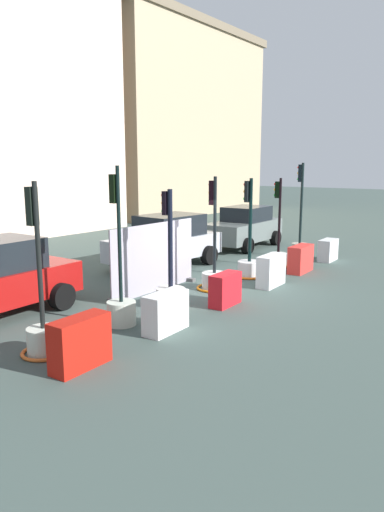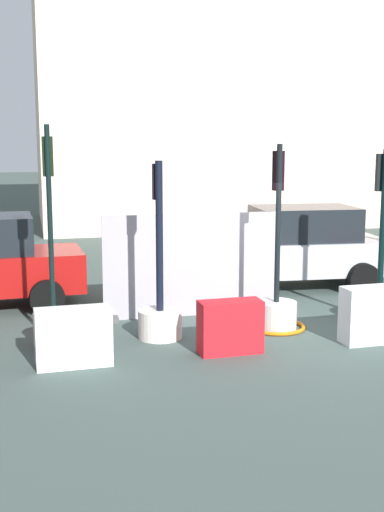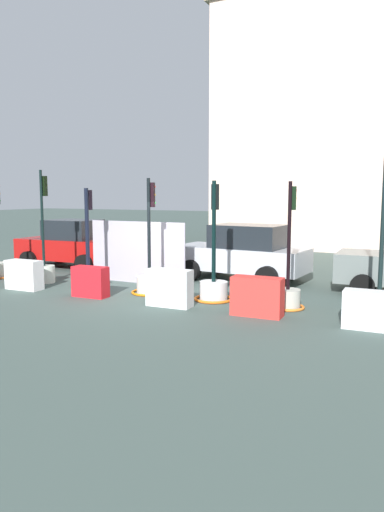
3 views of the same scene
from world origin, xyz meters
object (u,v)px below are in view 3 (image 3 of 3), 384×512
Objects in this scene: car_red_compact at (72,245)px; car_silver_hatchback at (243,253)px; construction_barrier_1 at (24,275)px; construction_barrier_3 at (170,288)px; traffic_light_2 at (88,270)px; traffic_light_6 at (380,293)px; traffic_light_1 at (44,264)px; construction_barrier_5 at (368,310)px; construction_barrier_4 at (257,296)px; construction_barrier_2 at (90,282)px; traffic_light_5 at (288,288)px; traffic_light_4 at (214,284)px; traffic_light_3 at (150,278)px.

car_red_compact is 0.94× the size of car_silver_hatchback.
construction_barrier_1 is 0.25× the size of car_silver_hatchback.
construction_barrier_3 is at bearing -31.24° from car_red_compact.
traffic_light_2 is 0.82× the size of traffic_light_6.
construction_barrier_3 is (5.01, -1.04, -0.13)m from traffic_light_1.
traffic_light_1 reaches higher than car_red_compact.
traffic_light_6 reaches higher than construction_barrier_5.
construction_barrier_1 is 0.94× the size of construction_barrier_4.
construction_barrier_3 is (2.42, -0.01, 0.05)m from construction_barrier_2.
construction_barrier_3 is 4.19m from car_silver_hatchback.
traffic_light_5 is 2.20m from construction_barrier_5.
traffic_light_1 is 0.80× the size of car_silver_hatchback.
construction_barrier_5 is at bearing -94.58° from traffic_light_6.
traffic_light_6 reaches higher than traffic_light_4.
traffic_light_1 reaches higher than construction_barrier_2.
construction_barrier_4 reaches higher than construction_barrier_2.
traffic_light_6 is (5.92, 0.09, 0.12)m from traffic_light_3.
traffic_light_4 is at bearing -0.38° from traffic_light_3.
construction_barrier_3 is at bearing -94.11° from car_silver_hatchback.
traffic_light_5 is (3.88, -0.03, 0.06)m from traffic_light_3.
traffic_light_3 is at bearing 43.80° from construction_barrier_2.
traffic_light_1 reaches higher than traffic_light_4.
traffic_light_2 is at bearing -42.88° from car_red_compact.
traffic_light_2 is 2.90× the size of construction_barrier_5.
car_silver_hatchback is at bearing 62.84° from traffic_light_3.
traffic_light_1 is 2.79m from construction_barrier_2.
construction_barrier_1 is 0.97× the size of construction_barrier_3.
traffic_light_5 is (7.63, 0.05, -0.10)m from traffic_light_1.
traffic_light_3 is 0.78× the size of car_red_compact.
traffic_light_3 reaches higher than construction_barrier_2.
construction_barrier_5 is 0.23× the size of car_silver_hatchback.
traffic_light_1 is 3.05× the size of construction_barrier_3.
construction_barrier_4 is 0.27× the size of car_silver_hatchback.
traffic_light_2 is 1.81m from construction_barrier_1.
traffic_light_6 reaches higher than traffic_light_1.
car_silver_hatchback is at bearing 30.41° from traffic_light_1.
traffic_light_5 reaches higher than construction_barrier_5.
construction_barrier_1 is 1.12× the size of construction_barrier_2.
traffic_light_3 is 2.88× the size of construction_barrier_1.
traffic_light_3 reaches higher than traffic_light_4.
traffic_light_4 is 1.30m from construction_barrier_3.
construction_barrier_4 is 2.36m from construction_barrier_5.
car_silver_hatchback is (-4.36, 2.95, 0.34)m from traffic_light_6.
traffic_light_5 is (5.93, 0.05, -0.02)m from traffic_light_2.
traffic_light_2 reaches higher than construction_barrier_3.
traffic_light_4 is 4.03m from construction_barrier_5.
construction_barrier_3 is (-0.67, -1.11, 0.03)m from traffic_light_4.
traffic_light_1 is at bearing -179.36° from traffic_light_4.
traffic_light_3 is 0.73× the size of car_silver_hatchback.
traffic_light_5 is 2.04m from traffic_light_6.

